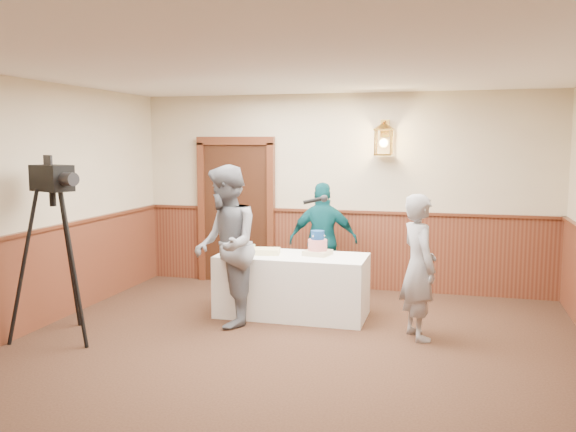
{
  "coord_description": "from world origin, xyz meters",
  "views": [
    {
      "loc": [
        1.52,
        -5.14,
        2.11
      ],
      "look_at": [
        -0.32,
        1.7,
        1.25
      ],
      "focal_mm": 38.0,
      "sensor_mm": 36.0,
      "label": 1
    }
  ],
  "objects_px": {
    "sheet_cake_yellow": "(266,251)",
    "tv_camera_rig": "(56,262)",
    "baker": "(419,267)",
    "tiered_cake": "(318,245)",
    "interviewer": "(226,246)",
    "display_table": "(292,285)",
    "assistant_p": "(323,241)",
    "sheet_cake_green": "(239,248)"
  },
  "relations": [
    {
      "from": "tiered_cake",
      "to": "sheet_cake_green",
      "type": "xyz_separation_m",
      "value": [
        -1.02,
        0.01,
        -0.08
      ]
    },
    {
      "from": "sheet_cake_yellow",
      "to": "tv_camera_rig",
      "type": "distance_m",
      "value": 2.41
    },
    {
      "from": "interviewer",
      "to": "tiered_cake",
      "type": "bearing_deg",
      "value": 99.45
    },
    {
      "from": "sheet_cake_yellow",
      "to": "display_table",
      "type": "bearing_deg",
      "value": 3.44
    },
    {
      "from": "tiered_cake",
      "to": "tv_camera_rig",
      "type": "distance_m",
      "value": 2.97
    },
    {
      "from": "display_table",
      "to": "sheet_cake_yellow",
      "type": "distance_m",
      "value": 0.52
    },
    {
      "from": "display_table",
      "to": "assistant_p",
      "type": "height_order",
      "value": "assistant_p"
    },
    {
      "from": "sheet_cake_yellow",
      "to": "sheet_cake_green",
      "type": "distance_m",
      "value": 0.41
    },
    {
      "from": "tiered_cake",
      "to": "interviewer",
      "type": "distance_m",
      "value": 1.14
    },
    {
      "from": "sheet_cake_green",
      "to": "interviewer",
      "type": "height_order",
      "value": "interviewer"
    },
    {
      "from": "display_table",
      "to": "tv_camera_rig",
      "type": "distance_m",
      "value": 2.72
    },
    {
      "from": "display_table",
      "to": "baker",
      "type": "distance_m",
      "value": 1.66
    },
    {
      "from": "display_table",
      "to": "tiered_cake",
      "type": "distance_m",
      "value": 0.58
    },
    {
      "from": "display_table",
      "to": "tv_camera_rig",
      "type": "height_order",
      "value": "tv_camera_rig"
    },
    {
      "from": "assistant_p",
      "to": "tv_camera_rig",
      "type": "height_order",
      "value": "tv_camera_rig"
    },
    {
      "from": "sheet_cake_green",
      "to": "assistant_p",
      "type": "xyz_separation_m",
      "value": [
        0.91,
        0.86,
        -0.0
      ]
    },
    {
      "from": "display_table",
      "to": "sheet_cake_yellow",
      "type": "height_order",
      "value": "sheet_cake_yellow"
    },
    {
      "from": "baker",
      "to": "assistant_p",
      "type": "height_order",
      "value": "assistant_p"
    },
    {
      "from": "tiered_cake",
      "to": "tv_camera_rig",
      "type": "height_order",
      "value": "tv_camera_rig"
    },
    {
      "from": "sheet_cake_green",
      "to": "tv_camera_rig",
      "type": "bearing_deg",
      "value": -132.41
    },
    {
      "from": "sheet_cake_yellow",
      "to": "baker",
      "type": "height_order",
      "value": "baker"
    },
    {
      "from": "sheet_cake_yellow",
      "to": "baker",
      "type": "bearing_deg",
      "value": -14.15
    },
    {
      "from": "sheet_cake_green",
      "to": "interviewer",
      "type": "relative_size",
      "value": 0.18
    },
    {
      "from": "baker",
      "to": "tv_camera_rig",
      "type": "distance_m",
      "value": 3.88
    },
    {
      "from": "baker",
      "to": "assistant_p",
      "type": "xyz_separation_m",
      "value": [
        -1.34,
        1.43,
        0.0
      ]
    },
    {
      "from": "interviewer",
      "to": "display_table",
      "type": "bearing_deg",
      "value": 106.4
    },
    {
      "from": "interviewer",
      "to": "assistant_p",
      "type": "bearing_deg",
      "value": 126.19
    },
    {
      "from": "interviewer",
      "to": "assistant_p",
      "type": "relative_size",
      "value": 1.18
    },
    {
      "from": "interviewer",
      "to": "baker",
      "type": "bearing_deg",
      "value": 67.04
    },
    {
      "from": "interviewer",
      "to": "assistant_p",
      "type": "height_order",
      "value": "interviewer"
    },
    {
      "from": "sheet_cake_yellow",
      "to": "tv_camera_rig",
      "type": "relative_size",
      "value": 0.17
    },
    {
      "from": "sheet_cake_green",
      "to": "assistant_p",
      "type": "height_order",
      "value": "assistant_p"
    },
    {
      "from": "sheet_cake_yellow",
      "to": "assistant_p",
      "type": "height_order",
      "value": "assistant_p"
    },
    {
      "from": "tiered_cake",
      "to": "interviewer",
      "type": "relative_size",
      "value": 0.18
    },
    {
      "from": "sheet_cake_green",
      "to": "tv_camera_rig",
      "type": "relative_size",
      "value": 0.18
    },
    {
      "from": "tiered_cake",
      "to": "assistant_p",
      "type": "xyz_separation_m",
      "value": [
        -0.11,
        0.87,
        -0.08
      ]
    },
    {
      "from": "tiered_cake",
      "to": "sheet_cake_yellow",
      "type": "height_order",
      "value": "tiered_cake"
    },
    {
      "from": "sheet_cake_yellow",
      "to": "baker",
      "type": "relative_size",
      "value": 0.21
    },
    {
      "from": "assistant_p",
      "to": "tiered_cake",
      "type": "bearing_deg",
      "value": 87.07
    },
    {
      "from": "baker",
      "to": "sheet_cake_yellow",
      "type": "bearing_deg",
      "value": 49.13
    },
    {
      "from": "display_table",
      "to": "baker",
      "type": "relative_size",
      "value": 1.15
    },
    {
      "from": "assistant_p",
      "to": "tv_camera_rig",
      "type": "bearing_deg",
      "value": 35.93
    }
  ]
}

